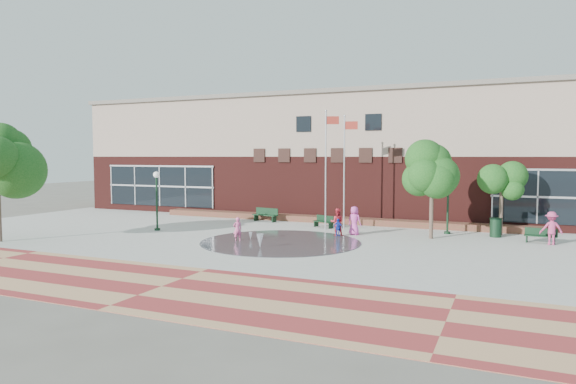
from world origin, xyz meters
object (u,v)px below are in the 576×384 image
at_px(trash_can, 496,227).
at_px(flagpole_left, 326,163).
at_px(bench_left, 265,217).
at_px(child_splash, 237,229).
at_px(flagpole_right, 345,166).

bearing_deg(trash_can, flagpole_left, -174.43).
relative_size(bench_left, child_splash, 1.51).
height_order(flagpole_right, child_splash, flagpole_right).
relative_size(flagpole_right, trash_can, 6.47).
relative_size(flagpole_right, bench_left, 3.65).
relative_size(flagpole_left, trash_can, 6.75).
bearing_deg(child_splash, flagpole_left, -158.75).
distance_m(flagpole_left, flagpole_right, 1.14).
bearing_deg(flagpole_left, flagpole_right, -1.33).
height_order(trash_can, child_splash, child_splash).
xyz_separation_m(bench_left, child_splash, (2.23, -7.90, 0.34)).
relative_size(trash_can, child_splash, 0.85).
height_order(flagpole_left, bench_left, flagpole_left).
bearing_deg(child_splash, bench_left, -116.83).
xyz_separation_m(flagpole_right, bench_left, (-6.21, 1.57, -3.63)).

